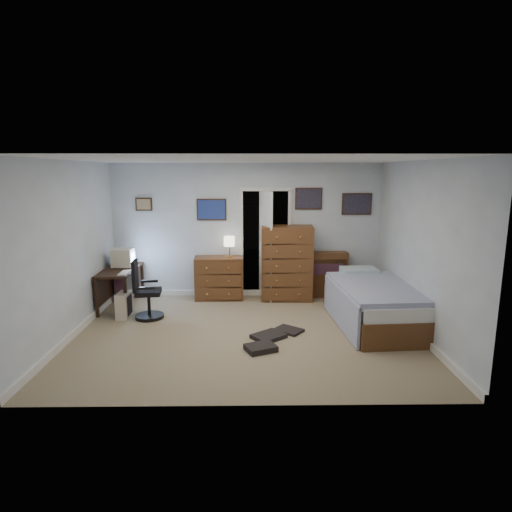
{
  "coord_description": "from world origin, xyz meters",
  "views": [
    {
      "loc": [
        0.07,
        -5.97,
        2.34
      ],
      "look_at": [
        0.15,
        0.3,
        1.1
      ],
      "focal_mm": 30.0,
      "sensor_mm": 36.0,
      "label": 1
    }
  ],
  "objects_px": {
    "office_chair": "(145,296)",
    "bed": "(373,303)",
    "low_dresser": "(219,278)",
    "computer_desk": "(116,278)",
    "tall_dresser": "(287,263)"
  },
  "relations": [
    {
      "from": "office_chair",
      "to": "bed",
      "type": "relative_size",
      "value": 0.43
    },
    {
      "from": "office_chair",
      "to": "low_dresser",
      "type": "distance_m",
      "value": 1.56
    },
    {
      "from": "computer_desk",
      "to": "office_chair",
      "type": "distance_m",
      "value": 0.9
    },
    {
      "from": "tall_dresser",
      "to": "bed",
      "type": "height_order",
      "value": "tall_dresser"
    },
    {
      "from": "low_dresser",
      "to": "bed",
      "type": "xyz_separation_m",
      "value": [
        2.5,
        -1.38,
        -0.06
      ]
    },
    {
      "from": "office_chair",
      "to": "bed",
      "type": "height_order",
      "value": "office_chair"
    },
    {
      "from": "tall_dresser",
      "to": "bed",
      "type": "relative_size",
      "value": 0.62
    },
    {
      "from": "computer_desk",
      "to": "bed",
      "type": "distance_m",
      "value": 4.36
    },
    {
      "from": "computer_desk",
      "to": "low_dresser",
      "type": "xyz_separation_m",
      "value": [
        1.76,
        0.49,
        -0.13
      ]
    },
    {
      "from": "computer_desk",
      "to": "tall_dresser",
      "type": "distance_m",
      "value": 3.06
    },
    {
      "from": "office_chair",
      "to": "bed",
      "type": "bearing_deg",
      "value": -10.91
    },
    {
      "from": "tall_dresser",
      "to": "office_chair",
      "type": "bearing_deg",
      "value": -153.13
    },
    {
      "from": "bed",
      "to": "low_dresser",
      "type": "bearing_deg",
      "value": 147.37
    },
    {
      "from": "computer_desk",
      "to": "tall_dresser",
      "type": "height_order",
      "value": "tall_dresser"
    },
    {
      "from": "computer_desk",
      "to": "bed",
      "type": "relative_size",
      "value": 0.53
    }
  ]
}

